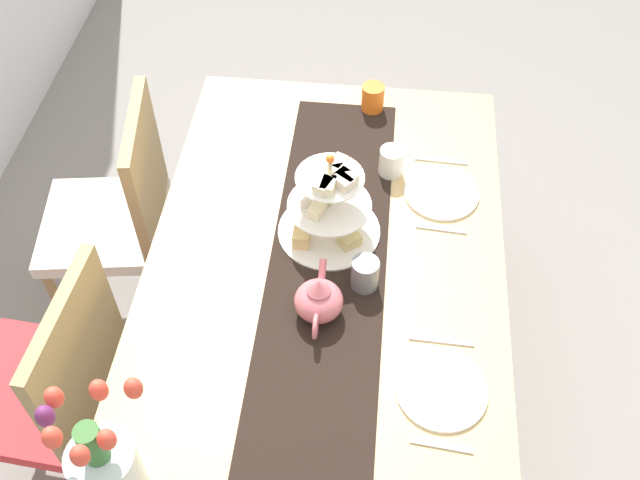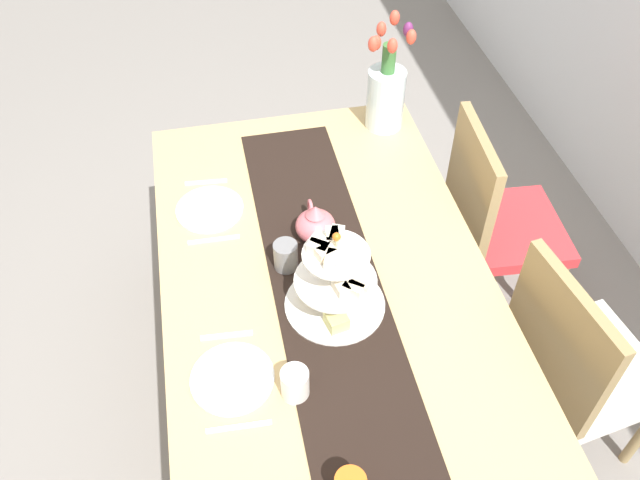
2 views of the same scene
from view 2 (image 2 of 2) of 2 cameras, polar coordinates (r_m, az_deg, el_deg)
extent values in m
plane|color=gray|center=(2.65, 0.33, -13.04)|extent=(8.00, 8.00, 0.00)
cube|color=tan|center=(2.06, 0.41, -2.90)|extent=(1.66, 1.02, 0.03)
cylinder|color=tan|center=(2.84, -11.60, 2.41)|extent=(0.07, 0.07, 0.70)
cylinder|color=tan|center=(2.93, 5.66, 4.88)|extent=(0.07, 0.07, 0.70)
cylinder|color=#9C8254|center=(2.82, 19.64, -4.65)|extent=(0.04, 0.04, 0.41)
cylinder|color=#9C8254|center=(3.03, 17.24, 0.57)|extent=(0.04, 0.04, 0.41)
cylinder|color=#9C8254|center=(2.69, 12.67, -5.60)|extent=(0.04, 0.04, 0.41)
cylinder|color=#9C8254|center=(2.91, 10.70, -0.08)|extent=(0.04, 0.04, 0.41)
cube|color=red|center=(2.69, 16.02, 0.90)|extent=(0.45, 0.45, 0.05)
cube|color=#9C8254|center=(2.46, 13.06, 4.59)|extent=(0.42, 0.07, 0.45)
cylinder|color=#9C8254|center=(2.69, 21.70, -8.82)|extent=(0.04, 0.04, 0.41)
cylinder|color=#9C8254|center=(2.40, 19.69, -18.12)|extent=(0.04, 0.04, 0.41)
cylinder|color=#9C8254|center=(2.52, 15.14, -11.51)|extent=(0.04, 0.04, 0.41)
cube|color=silver|center=(2.35, 22.23, -10.31)|extent=(0.48, 0.48, 0.05)
cube|color=#9C8254|center=(2.06, 20.00, -8.27)|extent=(0.42, 0.10, 0.45)
cube|color=black|center=(2.05, 0.21, -2.62)|extent=(1.45, 0.33, 0.00)
cylinder|color=beige|center=(1.85, 1.37, -2.98)|extent=(0.01, 0.01, 0.28)
cylinder|color=white|center=(1.96, 1.30, -5.59)|extent=(0.30, 0.30, 0.01)
cylinder|color=white|center=(1.87, 1.35, -3.52)|extent=(0.24, 0.24, 0.01)
cylinder|color=white|center=(1.79, 1.41, -1.25)|extent=(0.19, 0.19, 0.01)
cube|color=#D4D07B|center=(1.89, 1.45, -6.99)|extent=(0.07, 0.07, 0.04)
cube|color=#EBC880|center=(1.99, 3.04, -3.45)|extent=(0.05, 0.05, 0.05)
cube|color=#E1CD85|center=(1.96, -0.79, -4.48)|extent=(0.07, 0.07, 0.04)
cube|color=beige|center=(1.83, 1.85, -4.15)|extent=(0.06, 0.05, 0.03)
cube|color=beige|center=(1.83, 2.91, -4.27)|extent=(0.06, 0.07, 0.03)
cube|color=beige|center=(1.84, 3.43, -3.90)|extent=(0.06, 0.07, 0.03)
cube|color=silver|center=(1.87, 2.96, -2.80)|extent=(0.04, 0.06, 0.03)
cube|color=beige|center=(1.89, 2.03, -2.10)|extent=(0.07, 0.05, 0.03)
cube|color=beige|center=(1.81, 1.47, 0.40)|extent=(0.07, 0.06, 0.03)
cube|color=#EFE9BF|center=(1.81, 0.96, 0.29)|extent=(0.06, 0.04, 0.03)
cube|color=beige|center=(1.79, 0.03, -0.29)|extent=(0.06, 0.07, 0.03)
cube|color=beige|center=(1.78, -0.16, -0.69)|extent=(0.06, 0.07, 0.03)
cube|color=beige|center=(1.77, 0.57, -1.10)|extent=(0.05, 0.07, 0.03)
cube|color=#F2E0C1|center=(1.75, 1.08, -1.73)|extent=(0.07, 0.06, 0.03)
sphere|color=orange|center=(1.74, 1.45, 0.28)|extent=(0.02, 0.02, 0.02)
ellipsoid|color=#D66B75|center=(2.11, -0.40, 1.23)|extent=(0.13, 0.13, 0.10)
cone|color=#D66B75|center=(2.06, -0.41, 2.56)|extent=(0.06, 0.06, 0.04)
cylinder|color=#D66B75|center=(2.04, 0.10, -0.33)|extent=(0.07, 0.02, 0.06)
torus|color=#D66B75|center=(2.16, -0.82, 2.70)|extent=(0.07, 0.01, 0.07)
cylinder|color=silver|center=(2.56, 5.71, 12.11)|extent=(0.14, 0.14, 0.24)
cylinder|color=#3D7538|center=(2.47, 6.00, 15.34)|extent=(0.05, 0.05, 0.12)
ellipsoid|color=#EF4C38|center=(2.36, 6.32, 16.46)|extent=(0.04, 0.04, 0.06)
ellipsoid|color=#EF4C38|center=(2.40, 7.95, 17.11)|extent=(0.04, 0.04, 0.06)
ellipsoid|color=#6B2860|center=(2.43, 7.68, 17.70)|extent=(0.04, 0.04, 0.06)
ellipsoid|color=#EF4C38|center=(2.45, 6.52, 18.67)|extent=(0.04, 0.04, 0.06)
ellipsoid|color=#EF4C38|center=(2.47, 5.37, 17.82)|extent=(0.04, 0.04, 0.06)
ellipsoid|color=#EF4C38|center=(2.43, 4.92, 16.74)|extent=(0.04, 0.04, 0.06)
ellipsoid|color=#EF4C38|center=(2.33, 4.65, 16.64)|extent=(0.04, 0.04, 0.06)
cylinder|color=white|center=(2.27, -9.58, 2.66)|extent=(0.23, 0.23, 0.01)
cube|color=silver|center=(2.38, -9.89, 4.99)|extent=(0.03, 0.15, 0.01)
cube|color=silver|center=(2.16, -9.23, 0.03)|extent=(0.02, 0.17, 0.01)
cylinder|color=white|center=(1.83, -7.64, -11.84)|extent=(0.23, 0.23, 0.01)
cube|color=silver|center=(1.91, -8.13, -8.24)|extent=(0.03, 0.15, 0.01)
cube|color=silver|center=(1.76, -7.08, -15.83)|extent=(0.02, 0.17, 0.01)
cylinder|color=slate|center=(2.03, -3.00, -1.37)|extent=(0.08, 0.08, 0.09)
cylinder|color=white|center=(1.76, -2.20, -12.37)|extent=(0.08, 0.08, 0.09)
camera|label=1|loc=(2.58, -11.99, 47.74)|focal=41.20mm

